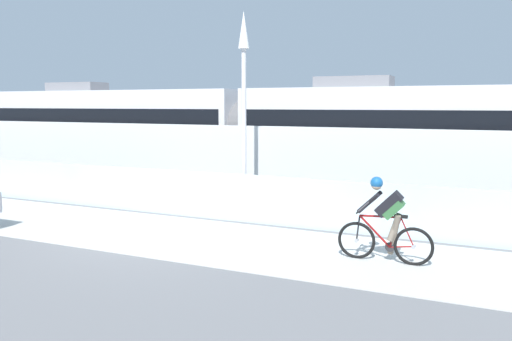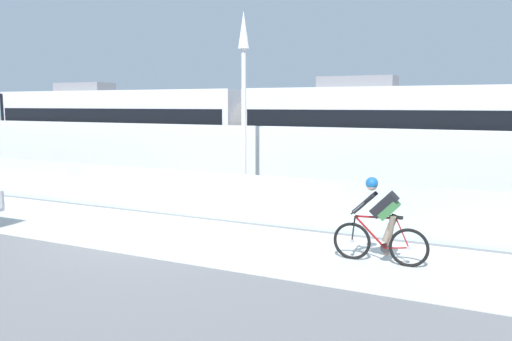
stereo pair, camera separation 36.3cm
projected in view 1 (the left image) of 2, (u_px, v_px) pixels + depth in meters
The scene contains 9 objects.
ground_plane at pixel (153, 233), 11.50m from camera, with size 200.00×200.00×0.00m, color slate.
bike_path_deck at pixel (153, 233), 11.50m from camera, with size 32.00×3.20×0.01m, color beige.
glass_parapet at pixel (194, 194), 13.10m from camera, with size 32.00×0.05×1.21m, color silver.
concrete_barrier_wall at pixel (226, 165), 14.65m from camera, with size 32.00×0.36×2.32m, color silver.
tram_rail_near at pixel (259, 191), 17.06m from camera, with size 32.00×0.08×0.01m, color #595654.
tram_rail_far at pixel (275, 185), 18.36m from camera, with size 32.00×0.08×0.01m, color #595654.
tram at pixel (247, 134), 17.78m from camera, with size 22.56×2.54×3.81m.
cyclist_on_bike at pixel (386, 221), 9.30m from camera, with size 1.77×0.58×1.61m.
lamp_post_antenna at pixel (244, 90), 12.49m from camera, with size 0.28×0.28×5.20m.
Camera 1 is at (6.70, -9.29, 2.95)m, focal length 35.19 mm.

